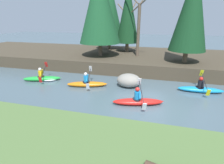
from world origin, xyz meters
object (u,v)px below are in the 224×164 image
Objects in this scene: kayaker_lead at (201,89)px; kayaker_far_back at (43,78)px; kayaker_middle at (138,101)px; kayaker_trailing at (87,83)px; boulder_midstream at (129,80)px.

kayaker_lead is 1.02× the size of kayaker_far_back.
kayaker_middle is 1.00× the size of kayaker_trailing.
kayaker_middle is at bearing -36.20° from kayaker_far_back.
kayaker_lead is 10.93m from kayaker_far_back.
kayaker_far_back is at bearing -179.15° from kayaker_lead.
kayaker_far_back is at bearing 149.47° from kayaker_middle.
kayaker_middle is 1.72× the size of boulder_midstream.
kayaker_far_back is 6.38m from boulder_midstream.
boulder_midstream is at bearing 96.22° from kayaker_middle.
kayaker_lead and kayaker_trailing have the same top height.
boulder_midstream is (-0.94, 2.47, 0.23)m from kayaker_middle.
boulder_midstream is (2.74, 0.68, 0.23)m from kayaker_trailing.
kayaker_lead is 1.73× the size of boulder_midstream.
kayaker_trailing is 1.72× the size of boulder_midstream.
kayaker_trailing is at bearing -24.75° from kayaker_far_back.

